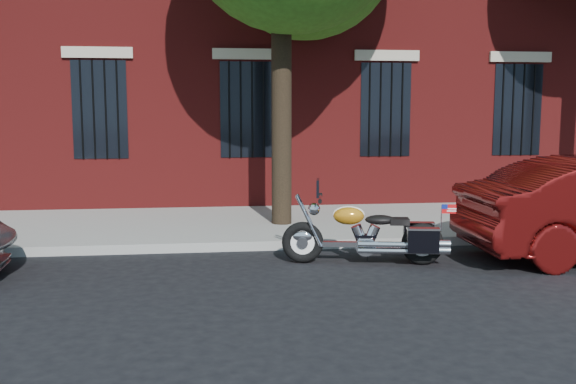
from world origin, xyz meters
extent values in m
plane|color=black|center=(0.00, 0.00, 0.00)|extent=(120.00, 120.00, 0.00)
cube|color=gray|center=(0.00, 1.38, 0.07)|extent=(40.00, 0.16, 0.15)
cube|color=gray|center=(0.00, 3.26, 0.07)|extent=(40.00, 3.60, 0.15)
cube|color=black|center=(0.00, 5.11, 2.20)|extent=(1.10, 0.14, 2.00)
cube|color=#B2A893|center=(0.00, 5.08, 3.35)|extent=(1.40, 0.20, 0.22)
cylinder|color=black|center=(0.00, 5.03, 2.20)|extent=(0.04, 0.04, 2.00)
cylinder|color=#2D2216|center=(0.50, 2.90, 2.50)|extent=(0.36, 0.36, 5.00)
torus|color=black|center=(0.53, 0.42, 0.30)|extent=(0.61, 0.24, 0.60)
torus|color=black|center=(2.20, 0.11, 0.30)|extent=(0.61, 0.24, 0.60)
cylinder|color=white|center=(0.53, 0.42, 0.30)|extent=(0.45, 0.14, 0.45)
cylinder|color=white|center=(2.20, 0.11, 0.30)|extent=(0.45, 0.14, 0.45)
ellipsoid|color=white|center=(0.53, 0.42, 0.39)|extent=(0.33, 0.17, 0.17)
ellipsoid|color=orange|center=(2.20, 0.11, 0.41)|extent=(0.33, 0.18, 0.17)
cube|color=white|center=(1.36, 0.26, 0.29)|extent=(1.34, 0.34, 0.07)
cylinder|color=white|center=(1.40, 0.26, 0.27)|extent=(0.31, 0.21, 0.29)
cylinder|color=white|center=(1.81, 0.01, 0.28)|extent=(1.11, 0.29, 0.08)
ellipsoid|color=orange|center=(1.17, 0.30, 0.70)|extent=(0.48, 0.33, 0.26)
ellipsoid|color=black|center=(1.61, 0.22, 0.64)|extent=(0.47, 0.33, 0.14)
cube|color=black|center=(2.21, 0.34, 0.40)|extent=(0.45, 0.22, 0.34)
cube|color=black|center=(2.13, -0.12, 0.40)|extent=(0.45, 0.22, 0.34)
cylinder|color=white|center=(0.77, 0.38, 0.95)|extent=(0.16, 0.69, 0.03)
sphere|color=white|center=(0.68, 0.39, 0.79)|extent=(0.21, 0.21, 0.18)
cube|color=black|center=(0.74, 0.38, 1.09)|extent=(0.10, 0.36, 0.25)
cube|color=red|center=(2.45, -0.22, 0.85)|extent=(0.20, 0.05, 0.13)
camera|label=1|loc=(-0.78, -8.52, 2.18)|focal=40.00mm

